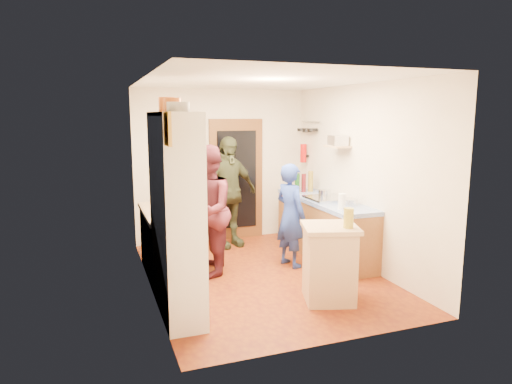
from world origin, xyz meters
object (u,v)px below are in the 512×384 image
person_hob (293,215)px  person_back (228,192)px  hutch_body (176,216)px  right_counter_base (324,229)px  island_base (329,265)px  person_left (209,210)px

person_hob → person_back: size_ratio=0.82×
hutch_body → person_hob: 2.15m
person_back → right_counter_base: bearing=-54.1°
island_base → person_left: 1.83m
hutch_body → island_base: bearing=-8.8°
person_hob → person_back: 1.41m
person_left → person_back: size_ratio=0.97×
person_hob → person_left: person_left is taller
hutch_body → island_base: size_ratio=2.56×
right_counter_base → island_base: (-0.77, -1.57, 0.01)m
right_counter_base → person_back: (-1.24, 1.01, 0.49)m
person_back → person_hob: bearing=-80.0°
island_base → person_hob: 1.35m
right_counter_base → person_back: person_back is taller
right_counter_base → person_left: bearing=-174.8°
person_back → hutch_body: bearing=-133.5°
person_hob → person_left: size_ratio=0.84×
right_counter_base → island_base: bearing=-116.2°
hutch_body → person_back: bearing=61.3°
person_left → right_counter_base: bearing=112.6°
island_base → right_counter_base: bearing=63.8°
island_base → person_back: person_back is taller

